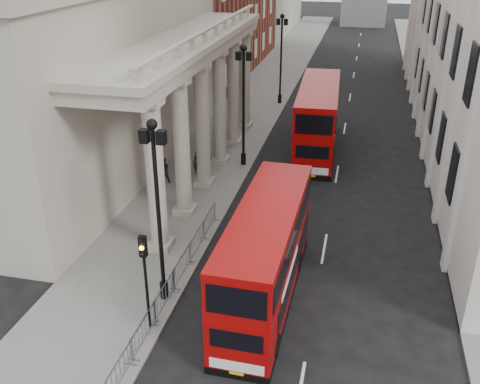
{
  "coord_description": "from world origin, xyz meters",
  "views": [
    {
      "loc": [
        7.12,
        -14.3,
        14.68
      ],
      "look_at": [
        1.41,
        10.29,
        2.64
      ],
      "focal_mm": 40.0,
      "sensor_mm": 36.0,
      "label": 1
    }
  ],
  "objects_px": {
    "lamp_post_south": "(158,202)",
    "pedestrian_b": "(164,170)",
    "pedestrian_c": "(205,155)",
    "lamp_post_mid": "(244,98)",
    "bus_near": "(266,253)",
    "traffic_light": "(144,266)",
    "lamp_post_north": "(281,53)",
    "bus_far": "(318,118)",
    "pedestrian_a": "(197,163)"
  },
  "relations": [
    {
      "from": "lamp_post_south",
      "to": "pedestrian_b",
      "type": "xyz_separation_m",
      "value": [
        -4.37,
        11.72,
        -3.92
      ]
    },
    {
      "from": "pedestrian_b",
      "to": "pedestrian_c",
      "type": "height_order",
      "value": "pedestrian_c"
    },
    {
      "from": "lamp_post_mid",
      "to": "pedestrian_c",
      "type": "height_order",
      "value": "lamp_post_mid"
    },
    {
      "from": "bus_near",
      "to": "traffic_light",
      "type": "bearing_deg",
      "value": -142.19
    },
    {
      "from": "lamp_post_north",
      "to": "pedestrian_b",
      "type": "xyz_separation_m",
      "value": [
        -4.37,
        -20.28,
        -3.92
      ]
    },
    {
      "from": "bus_near",
      "to": "bus_far",
      "type": "relative_size",
      "value": 0.89
    },
    {
      "from": "lamp_post_north",
      "to": "pedestrian_a",
      "type": "bearing_deg",
      "value": -98.14
    },
    {
      "from": "lamp_post_mid",
      "to": "traffic_light",
      "type": "relative_size",
      "value": 1.93
    },
    {
      "from": "pedestrian_c",
      "to": "pedestrian_a",
      "type": "bearing_deg",
      "value": -106.0
    },
    {
      "from": "bus_near",
      "to": "bus_far",
      "type": "height_order",
      "value": "bus_far"
    },
    {
      "from": "bus_far",
      "to": "pedestrian_b",
      "type": "xyz_separation_m",
      "value": [
        -9.06,
        -8.49,
        -1.61
      ]
    },
    {
      "from": "bus_near",
      "to": "pedestrian_c",
      "type": "xyz_separation_m",
      "value": [
        -6.79,
        13.68,
        -1.3
      ]
    },
    {
      "from": "lamp_post_mid",
      "to": "pedestrian_b",
      "type": "distance_m",
      "value": 7.27
    },
    {
      "from": "lamp_post_south",
      "to": "pedestrian_a",
      "type": "height_order",
      "value": "lamp_post_south"
    },
    {
      "from": "traffic_light",
      "to": "pedestrian_c",
      "type": "relative_size",
      "value": 2.35
    },
    {
      "from": "traffic_light",
      "to": "pedestrian_c",
      "type": "distance_m",
      "value": 17.18
    },
    {
      "from": "lamp_post_south",
      "to": "bus_near",
      "type": "bearing_deg",
      "value": 14.99
    },
    {
      "from": "lamp_post_mid",
      "to": "bus_near",
      "type": "relative_size",
      "value": 0.8
    },
    {
      "from": "traffic_light",
      "to": "pedestrian_b",
      "type": "relative_size",
      "value": 2.48
    },
    {
      "from": "pedestrian_a",
      "to": "bus_near",
      "type": "bearing_deg",
      "value": -59.17
    },
    {
      "from": "traffic_light",
      "to": "pedestrian_b",
      "type": "height_order",
      "value": "traffic_light"
    },
    {
      "from": "lamp_post_north",
      "to": "pedestrian_b",
      "type": "bearing_deg",
      "value": -102.14
    },
    {
      "from": "pedestrian_a",
      "to": "pedestrian_b",
      "type": "xyz_separation_m",
      "value": [
        -1.73,
        -1.83,
        0.05
      ]
    },
    {
      "from": "pedestrian_c",
      "to": "bus_far",
      "type": "bearing_deg",
      "value": 29.47
    },
    {
      "from": "traffic_light",
      "to": "pedestrian_a",
      "type": "bearing_deg",
      "value": 99.98
    },
    {
      "from": "pedestrian_a",
      "to": "lamp_post_mid",
      "type": "bearing_deg",
      "value": 44.31
    },
    {
      "from": "bus_near",
      "to": "bus_far",
      "type": "distance_m",
      "value": 19.04
    },
    {
      "from": "pedestrian_b",
      "to": "lamp_post_north",
      "type": "bearing_deg",
      "value": -136.16
    },
    {
      "from": "lamp_post_mid",
      "to": "bus_near",
      "type": "distance_m",
      "value": 15.67
    },
    {
      "from": "lamp_post_north",
      "to": "pedestrian_c",
      "type": "relative_size",
      "value": 4.55
    },
    {
      "from": "lamp_post_mid",
      "to": "pedestrian_b",
      "type": "bearing_deg",
      "value": -135.53
    },
    {
      "from": "bus_far",
      "to": "pedestrian_b",
      "type": "relative_size",
      "value": 6.69
    },
    {
      "from": "lamp_post_north",
      "to": "traffic_light",
      "type": "relative_size",
      "value": 1.93
    },
    {
      "from": "lamp_post_mid",
      "to": "pedestrian_c",
      "type": "relative_size",
      "value": 4.55
    },
    {
      "from": "lamp_post_north",
      "to": "traffic_light",
      "type": "xyz_separation_m",
      "value": [
        0.1,
        -34.02,
        -1.8
      ]
    },
    {
      "from": "bus_near",
      "to": "pedestrian_a",
      "type": "height_order",
      "value": "bus_near"
    },
    {
      "from": "lamp_post_south",
      "to": "bus_near",
      "type": "distance_m",
      "value": 5.19
    },
    {
      "from": "pedestrian_c",
      "to": "pedestrian_b",
      "type": "bearing_deg",
      "value": -128.93
    },
    {
      "from": "lamp_post_mid",
      "to": "bus_near",
      "type": "bearing_deg",
      "value": -73.67
    },
    {
      "from": "pedestrian_a",
      "to": "pedestrian_c",
      "type": "bearing_deg",
      "value": 82.79
    },
    {
      "from": "traffic_light",
      "to": "pedestrian_c",
      "type": "bearing_deg",
      "value": 98.57
    },
    {
      "from": "lamp_post_north",
      "to": "bus_near",
      "type": "relative_size",
      "value": 0.8
    },
    {
      "from": "traffic_light",
      "to": "pedestrian_a",
      "type": "relative_size",
      "value": 2.63
    },
    {
      "from": "lamp_post_north",
      "to": "lamp_post_mid",
      "type": "bearing_deg",
      "value": -90.0
    },
    {
      "from": "lamp_post_mid",
      "to": "pedestrian_b",
      "type": "xyz_separation_m",
      "value": [
        -4.37,
        -4.28,
        -3.92
      ]
    },
    {
      "from": "bus_near",
      "to": "pedestrian_a",
      "type": "distance_m",
      "value": 14.28
    },
    {
      "from": "traffic_light",
      "to": "lamp_post_north",
      "type": "bearing_deg",
      "value": 90.17
    },
    {
      "from": "pedestrian_a",
      "to": "pedestrian_c",
      "type": "relative_size",
      "value": 0.89
    },
    {
      "from": "pedestrian_a",
      "to": "pedestrian_c",
      "type": "xyz_separation_m",
      "value": [
        0.2,
        1.3,
        0.1
      ]
    },
    {
      "from": "bus_near",
      "to": "pedestrian_b",
      "type": "height_order",
      "value": "bus_near"
    }
  ]
}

